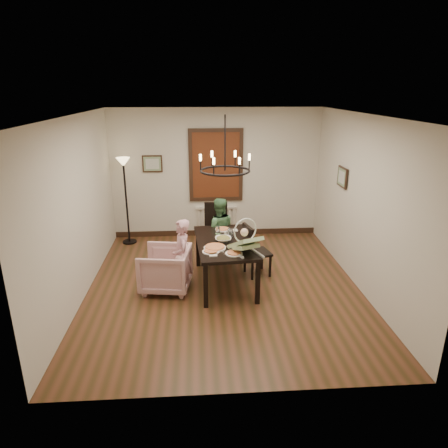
{
  "coord_description": "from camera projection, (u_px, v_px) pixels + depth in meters",
  "views": [
    {
      "loc": [
        -0.4,
        -6.02,
        3.18
      ],
      "look_at": [
        0.02,
        0.18,
        1.05
      ],
      "focal_mm": 32.0,
      "sensor_mm": 36.0,
      "label": 1
    }
  ],
  "objects": [
    {
      "name": "pizza_platter",
      "position": [
        215.0,
        247.0,
        6.31
      ],
      "size": [
        0.35,
        0.35,
        0.04
      ],
      "primitive_type": "cylinder",
      "color": "tan",
      "rests_on": "dining_table"
    },
    {
      "name": "floor_lamp",
      "position": [
        126.0,
        202.0,
        8.36
      ],
      "size": [
        0.3,
        0.3,
        1.8
      ],
      "primitive_type": null,
      "color": "black",
      "rests_on": "room_shell"
    },
    {
      "name": "room_shell",
      "position": [
        222.0,
        201.0,
        6.64
      ],
      "size": [
        4.51,
        5.0,
        2.81
      ],
      "color": "brown",
      "rests_on": "ground"
    },
    {
      "name": "elderly_woman",
      "position": [
        182.0,
        263.0,
        6.42
      ],
      "size": [
        0.3,
        0.41,
        1.02
      ],
      "primitive_type": "imported",
      "rotation": [
        0.0,
        0.0,
        -1.4
      ],
      "color": "#CB8F9B",
      "rests_on": "room_shell"
    },
    {
      "name": "radiator",
      "position": [
        216.0,
        220.0,
        8.97
      ],
      "size": [
        0.92,
        0.12,
        0.62
      ],
      "primitive_type": null,
      "color": "silver",
      "rests_on": "room_shell"
    },
    {
      "name": "drinking_glass",
      "position": [
        230.0,
        233.0,
        6.78
      ],
      "size": [
        0.08,
        0.08,
        0.15
      ],
      "primitive_type": "cylinder",
      "color": "silver",
      "rests_on": "dining_table"
    },
    {
      "name": "window_blinds",
      "position": [
        216.0,
        165.0,
        8.55
      ],
      "size": [
        1.0,
        0.03,
        1.4
      ],
      "primitive_type": "cube",
      "color": "#573011",
      "rests_on": "room_shell"
    },
    {
      "name": "baby_bouncer",
      "position": [
        245.0,
        241.0,
        6.1
      ],
      "size": [
        0.6,
        0.69,
        0.37
      ],
      "primitive_type": null,
      "rotation": [
        0.0,
        0.0,
        0.39
      ],
      "color": "#AACA8B",
      "rests_on": "dining_table"
    },
    {
      "name": "picture_back",
      "position": [
        152.0,
        164.0,
        8.45
      ],
      "size": [
        0.42,
        0.03,
        0.36
      ],
      "primitive_type": "cube",
      "color": "black",
      "rests_on": "room_shell"
    },
    {
      "name": "armchair",
      "position": [
        165.0,
        269.0,
        6.55
      ],
      "size": [
        0.9,
        0.88,
        0.72
      ],
      "primitive_type": "imported",
      "rotation": [
        0.0,
        0.0,
        -1.72
      ],
      "color": "#D8A5A7",
      "rests_on": "room_shell"
    },
    {
      "name": "chandelier",
      "position": [
        225.0,
        171.0,
        6.24
      ],
      "size": [
        0.8,
        0.8,
        0.04
      ],
      "primitive_type": "torus",
      "color": "black",
      "rests_on": "room_shell"
    },
    {
      "name": "dining_table",
      "position": [
        225.0,
        246.0,
        6.65
      ],
      "size": [
        1.03,
        1.69,
        0.77
      ],
      "rotation": [
        0.0,
        0.0,
        0.07
      ],
      "color": "black",
      "rests_on": "room_shell"
    },
    {
      "name": "picture_right",
      "position": [
        342.0,
        177.0,
        7.2
      ],
      "size": [
        0.03,
        0.42,
        0.36
      ],
      "primitive_type": "cube",
      "rotation": [
        0.0,
        0.0,
        1.57
      ],
      "color": "black",
      "rests_on": "room_shell"
    },
    {
      "name": "salad_bowl",
      "position": [
        223.0,
        239.0,
        6.61
      ],
      "size": [
        0.33,
        0.33,
        0.08
      ],
      "primitive_type": "imported",
      "color": "white",
      "rests_on": "dining_table"
    },
    {
      "name": "chair_far",
      "position": [
        216.0,
        230.0,
        7.88
      ],
      "size": [
        0.49,
        0.49,
        1.04
      ],
      "primitive_type": null,
      "rotation": [
        0.0,
        0.0,
        -0.07
      ],
      "color": "black",
      "rests_on": "room_shell"
    },
    {
      "name": "chair_right",
      "position": [
        258.0,
        250.0,
        7.03
      ],
      "size": [
        0.51,
        0.51,
        0.94
      ],
      "primitive_type": null,
      "rotation": [
        0.0,
        0.0,
        1.84
      ],
      "color": "black",
      "rests_on": "room_shell"
    },
    {
      "name": "seated_man",
      "position": [
        219.0,
        236.0,
        7.54
      ],
      "size": [
        0.52,
        0.4,
        1.05
      ],
      "primitive_type": "imported",
      "rotation": [
        0.0,
        0.0,
        3.16
      ],
      "color": "#48794B",
      "rests_on": "room_shell"
    }
  ]
}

